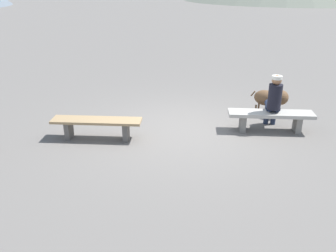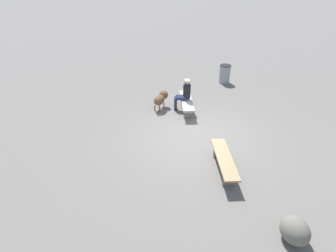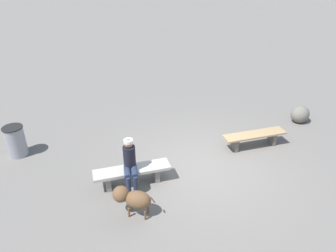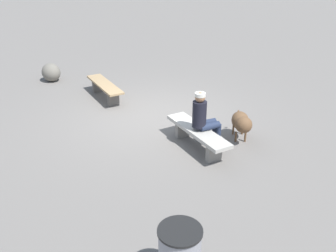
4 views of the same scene
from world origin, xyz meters
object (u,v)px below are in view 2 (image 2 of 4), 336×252
object	(u,v)px
trash_bin	(225,74)
boulder	(295,231)
bench_right	(187,102)
seated_person	(184,93)
dog	(161,98)
bench_left	(224,161)

from	to	relation	value
trash_bin	boulder	world-z (taller)	trash_bin
bench_right	seated_person	bearing A→B (deg)	65.28
bench_right	dog	world-z (taller)	dog
bench_right	trash_bin	xyz separation A→B (m)	(2.45, -2.53, 0.10)
boulder	trash_bin	bearing A→B (deg)	-12.25
bench_left	seated_person	size ratio (longest dim) A/B	1.50
trash_bin	boulder	size ratio (longest dim) A/B	1.36
bench_right	boulder	distance (m)	6.13
bench_left	bench_right	world-z (taller)	bench_right
dog	trash_bin	size ratio (longest dim) A/B	0.92
trash_bin	boulder	xyz separation A→B (m)	(-8.54, 1.85, -0.15)
bench_right	seated_person	size ratio (longest dim) A/B	1.48
seated_person	trash_bin	distance (m)	3.56
bench_right	dog	bearing A→B (deg)	79.38
bench_left	dog	xyz separation A→B (m)	(4.05, 1.04, 0.12)
dog	bench_right	bearing A→B (deg)	-70.87
trash_bin	boulder	bearing A→B (deg)	167.75
bench_left	boulder	bearing A→B (deg)	-157.36
dog	bench_left	bearing A→B (deg)	-127.09
seated_person	boulder	size ratio (longest dim) A/B	1.96
boulder	dog	bearing A→B (deg)	14.26
bench_right	dog	size ratio (longest dim) A/B	2.33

